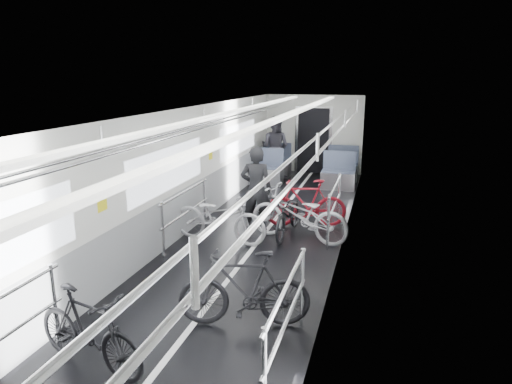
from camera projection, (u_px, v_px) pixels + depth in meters
car_shell at (274, 169)px, 9.30m from camera, size 3.02×14.01×2.41m
bike_left_mid at (89, 330)px, 4.68m from camera, size 1.56×0.78×0.90m
bike_left_far at (219, 217)px, 8.31m from camera, size 1.89×0.82×0.96m
bike_right_near at (244, 289)px, 5.51m from camera, size 1.68×0.84×0.97m
bike_right_mid at (298, 215)px, 8.36m from camera, size 2.01×1.05×1.00m
bike_right_far at (306, 203)px, 9.15m from camera, size 1.69×0.85×0.98m
bike_aisle at (289, 214)px, 8.69m from camera, size 0.63×1.61×0.83m
person_standing at (256, 189)px, 8.85m from camera, size 0.65×0.47×1.68m
person_seated at (275, 147)px, 13.52m from camera, size 1.01×0.86×1.82m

